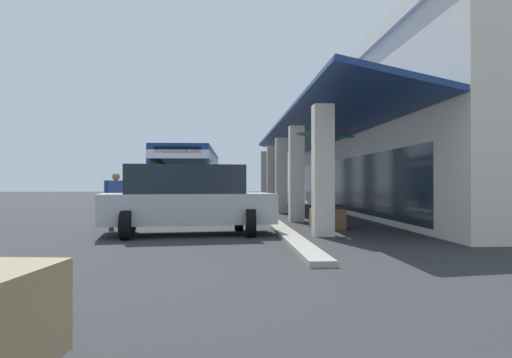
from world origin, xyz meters
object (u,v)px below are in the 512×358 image
(pedestrian, at_px, (116,197))
(potted_palm, at_px, (327,209))
(transit_bus, at_px, (190,175))
(parked_suv_silver, at_px, (187,199))

(pedestrian, bearing_deg, potted_palm, 90.42)
(pedestrian, distance_m, potted_palm, 6.68)
(transit_bus, distance_m, pedestrian, 10.32)
(transit_bus, bearing_deg, pedestrian, -8.72)
(potted_palm, bearing_deg, transit_bus, -153.18)
(parked_suv_silver, height_order, pedestrian, parked_suv_silver)
(parked_suv_silver, height_order, potted_palm, potted_palm)
(parked_suv_silver, relative_size, pedestrian, 2.82)
(parked_suv_silver, xyz_separation_m, pedestrian, (-1.54, -2.32, -0.00))
(potted_palm, bearing_deg, pedestrian, -89.58)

